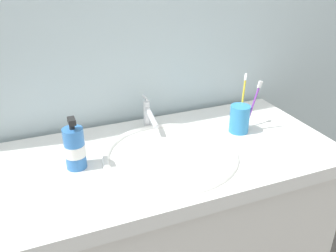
# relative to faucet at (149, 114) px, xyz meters

# --- Properties ---
(tiled_wall_back) EXTENTS (2.32, 0.04, 2.40)m
(tiled_wall_back) POSITION_rel_faucet_xyz_m (-0.00, 0.12, 0.27)
(tiled_wall_back) COLOR silver
(tiled_wall_back) RESTS_ON ground
(vanity_counter) EXTENTS (1.12, 0.55, 0.88)m
(vanity_counter) POSITION_rel_faucet_xyz_m (-0.00, -0.19, -0.49)
(vanity_counter) COLOR silver
(vanity_counter) RESTS_ON ground
(sink_basin) EXTENTS (0.44, 0.44, 0.10)m
(sink_basin) POSITION_rel_faucet_xyz_m (-0.00, -0.21, -0.09)
(sink_basin) COLOR white
(sink_basin) RESTS_ON vanity_counter
(faucet) EXTENTS (0.02, 0.14, 0.11)m
(faucet) POSITION_rel_faucet_xyz_m (0.00, 0.00, 0.00)
(faucet) COLOR silver
(faucet) RESTS_ON sink_basin
(toothbrush_cup) EXTENTS (0.07, 0.07, 0.10)m
(toothbrush_cup) POSITION_rel_faucet_xyz_m (0.29, -0.15, -0.01)
(toothbrush_cup) COLOR #338CCC
(toothbrush_cup) RESTS_ON vanity_counter
(toothbrush_yellow) EXTENTS (0.05, 0.05, 0.20)m
(toothbrush_yellow) POSITION_rel_faucet_xyz_m (0.31, -0.12, 0.06)
(toothbrush_yellow) COLOR yellow
(toothbrush_yellow) RESTS_ON toothbrush_cup
(toothbrush_purple) EXTENTS (0.05, 0.01, 0.18)m
(toothbrush_purple) POSITION_rel_faucet_xyz_m (0.34, -0.16, 0.05)
(toothbrush_purple) COLOR purple
(toothbrush_purple) RESTS_ON toothbrush_cup
(soap_dispenser) EXTENTS (0.06, 0.06, 0.17)m
(soap_dispenser) POSITION_rel_faucet_xyz_m (-0.29, -0.17, 0.01)
(soap_dispenser) COLOR #3372BF
(soap_dispenser) RESTS_ON vanity_counter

